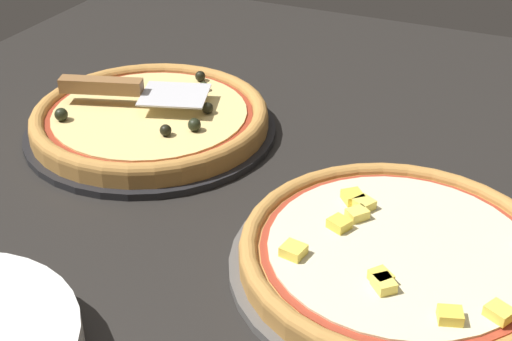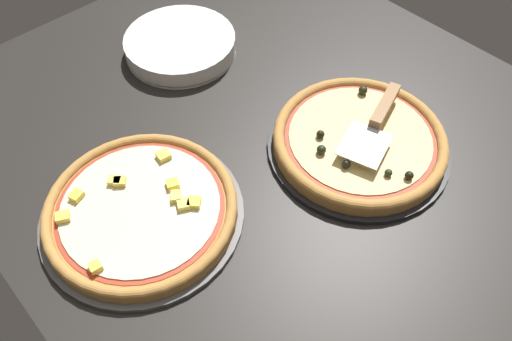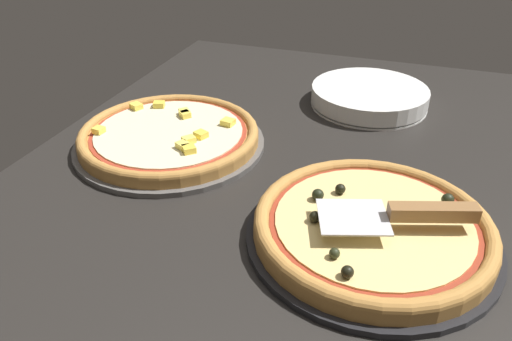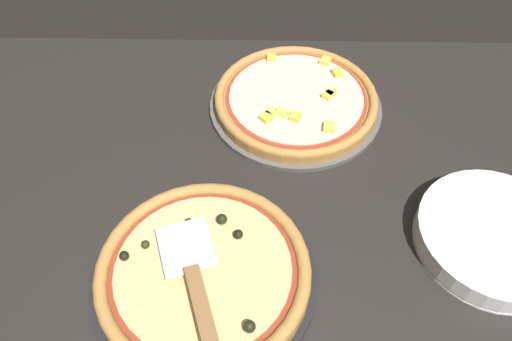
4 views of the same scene
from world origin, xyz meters
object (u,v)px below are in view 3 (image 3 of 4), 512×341
(pizza_back, at_px, (169,134))
(serving_spatula, at_px, (413,213))
(plate_stack, at_px, (369,96))
(pizza_front, at_px, (373,225))

(pizza_back, distance_m, serving_spatula, 0.47)
(plate_stack, bearing_deg, pizza_back, 133.69)
(pizza_front, xyz_separation_m, plate_stack, (0.46, 0.07, -0.00))
(pizza_back, height_order, serving_spatula, serving_spatula)
(plate_stack, bearing_deg, serving_spatula, -165.55)
(pizza_front, bearing_deg, plate_stack, 8.78)
(serving_spatula, relative_size, plate_stack, 0.85)
(pizza_back, bearing_deg, pizza_front, -111.39)
(pizza_back, xyz_separation_m, plate_stack, (0.31, -0.32, -0.00))
(serving_spatula, bearing_deg, pizza_back, 70.52)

